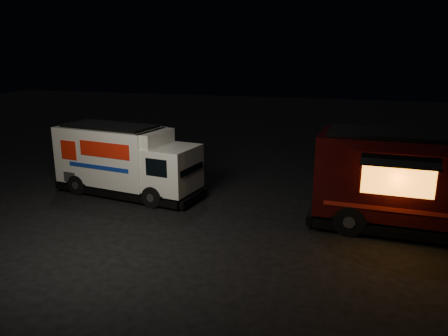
% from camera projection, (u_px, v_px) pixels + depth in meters
% --- Properties ---
extents(ground, '(80.00, 80.00, 0.00)m').
position_uv_depth(ground, '(202.00, 219.00, 14.92)').
color(ground, black).
rests_on(ground, ground).
extents(white_truck, '(6.29, 2.99, 2.74)m').
position_uv_depth(white_truck, '(128.00, 161.00, 17.15)').
color(white_truck, white).
rests_on(white_truck, ground).
extents(red_truck, '(6.88, 2.86, 3.14)m').
position_uv_depth(red_truck, '(422.00, 183.00, 13.54)').
color(red_truck, black).
rests_on(red_truck, ground).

